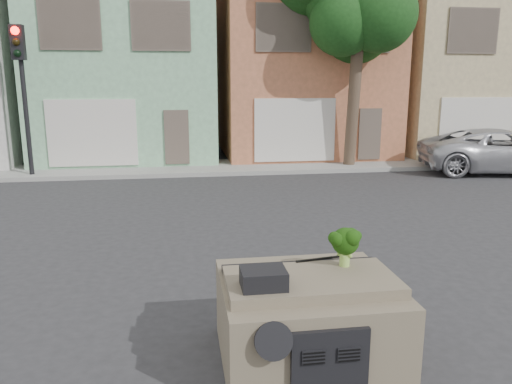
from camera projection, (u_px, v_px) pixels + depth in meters
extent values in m
plane|color=#303033|center=(264.00, 269.00, 8.88)|extent=(120.00, 120.00, 0.00)
cube|color=gray|center=(219.00, 167.00, 19.00)|extent=(40.00, 3.00, 0.15)
cube|color=#88C094|center=(129.00, 70.00, 21.54)|extent=(7.20, 8.20, 7.55)
cube|color=#B76B48|center=(298.00, 70.00, 22.64)|extent=(7.20, 8.20, 7.55)
cube|color=tan|center=(452.00, 71.00, 23.74)|extent=(7.20, 8.20, 7.55)
imported|color=silver|center=(500.00, 173.00, 18.28)|extent=(6.17, 3.80, 1.59)
cube|color=black|center=(24.00, 104.00, 16.54)|extent=(0.40, 0.40, 5.10)
cube|color=#184115|center=(355.00, 54.00, 18.15)|extent=(4.40, 4.00, 8.50)
cube|color=#6D624D|center=(307.00, 317.00, 5.86)|extent=(2.00, 1.80, 1.12)
cube|color=black|center=(263.00, 278.00, 5.29)|extent=(0.48, 0.38, 0.20)
cube|color=black|center=(322.00, 258.00, 6.14)|extent=(0.69, 0.15, 0.02)
cube|color=#133308|center=(345.00, 247.00, 5.88)|extent=(0.48, 0.48, 0.48)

